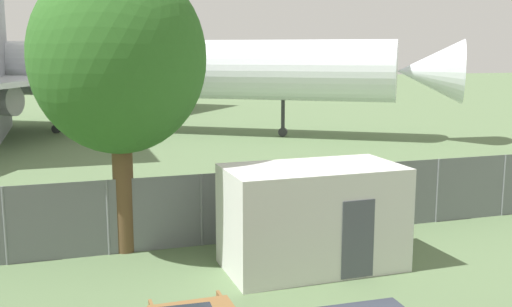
# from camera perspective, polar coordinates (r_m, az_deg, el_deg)

# --- Properties ---
(perimeter_fence) EXTENTS (56.07, 0.07, 2.05)m
(perimeter_fence) POSITION_cam_1_polar(r_m,az_deg,el_deg) (16.81, -5.19, -5.38)
(perimeter_fence) COLOR slate
(perimeter_fence) RESTS_ON ground
(airplane) EXTENTS (42.82, 36.33, 11.79)m
(airplane) POSITION_cam_1_polar(r_m,az_deg,el_deg) (42.93, -15.42, 7.72)
(airplane) COLOR white
(airplane) RESTS_ON ground
(portable_cabin) EXTENTS (4.43, 2.40, 2.59)m
(portable_cabin) POSITION_cam_1_polar(r_m,az_deg,el_deg) (15.13, 5.40, -6.04)
(portable_cabin) COLOR silver
(portable_cabin) RESTS_ON ground
(tree_behind_benches) EXTENTS (4.56, 4.56, 7.74)m
(tree_behind_benches) POSITION_cam_1_polar(r_m,az_deg,el_deg) (16.08, -12.97, 8.78)
(tree_behind_benches) COLOR brown
(tree_behind_benches) RESTS_ON ground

